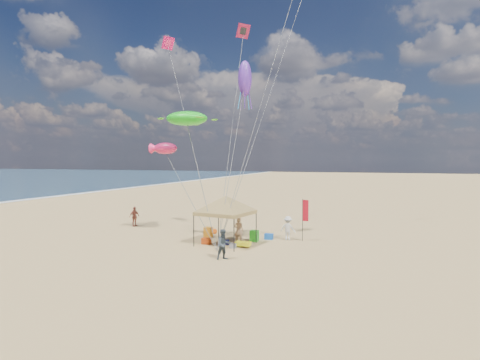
% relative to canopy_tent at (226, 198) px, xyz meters
% --- Properties ---
extents(ground, '(280.00, 280.00, 0.00)m').
position_rel_canopy_tent_xyz_m(ground, '(0.76, -2.48, -2.92)').
color(ground, tan).
rests_on(ground, ground).
extents(canopy_tent, '(5.62, 5.62, 3.51)m').
position_rel_canopy_tent_xyz_m(canopy_tent, '(0.00, 0.00, 0.00)').
color(canopy_tent, black).
rests_on(canopy_tent, ground).
extents(feather_flag, '(0.41, 0.12, 2.73)m').
position_rel_canopy_tent_xyz_m(feather_flag, '(4.43, 2.66, -1.09)').
color(feather_flag, black).
rests_on(feather_flag, ground).
extents(cooler_red, '(0.54, 0.38, 0.38)m').
position_rel_canopy_tent_xyz_m(cooler_red, '(-1.20, -0.24, -2.73)').
color(cooler_red, '#DB4911').
rests_on(cooler_red, ground).
extents(cooler_blue, '(0.54, 0.38, 0.38)m').
position_rel_canopy_tent_xyz_m(cooler_blue, '(2.10, 2.45, -2.73)').
color(cooler_blue, '#154FB0').
rests_on(cooler_blue, ground).
extents(bag_navy, '(0.69, 0.54, 0.36)m').
position_rel_canopy_tent_xyz_m(bag_navy, '(0.02, -0.25, -2.74)').
color(bag_navy, black).
rests_on(bag_navy, ground).
extents(bag_orange, '(0.54, 0.69, 0.36)m').
position_rel_canopy_tent_xyz_m(bag_orange, '(-2.15, 2.90, -2.74)').
color(bag_orange, '#E7570C').
rests_on(bag_orange, ground).
extents(chair_green, '(0.50, 0.50, 0.70)m').
position_rel_canopy_tent_xyz_m(chair_green, '(1.36, 1.60, -2.57)').
color(chair_green, '#239A1C').
rests_on(chair_green, ground).
extents(chair_yellow, '(0.50, 0.50, 0.70)m').
position_rel_canopy_tent_xyz_m(chair_yellow, '(-1.95, 1.74, -2.57)').
color(chair_yellow, orange).
rests_on(chair_yellow, ground).
extents(crate_grey, '(0.34, 0.30, 0.28)m').
position_rel_canopy_tent_xyz_m(crate_grey, '(0.79, -0.83, -2.78)').
color(crate_grey, gray).
rests_on(crate_grey, ground).
extents(beach_cart, '(0.90, 0.50, 0.24)m').
position_rel_canopy_tent_xyz_m(beach_cart, '(1.25, -0.31, -2.72)').
color(beach_cart, '#FFFA1C').
rests_on(beach_cart, ground).
extents(person_near_a, '(0.62, 0.43, 1.64)m').
position_rel_canopy_tent_xyz_m(person_near_a, '(0.65, 0.60, -2.10)').
color(person_near_a, '#9F7B5B').
rests_on(person_near_a, ground).
extents(person_near_b, '(0.99, 0.98, 1.61)m').
position_rel_canopy_tent_xyz_m(person_near_b, '(1.28, -3.53, -2.12)').
color(person_near_b, '#333E45').
rests_on(person_near_b, ground).
extents(person_near_c, '(1.07, 0.69, 1.57)m').
position_rel_canopy_tent_xyz_m(person_near_c, '(3.34, 2.63, -2.14)').
color(person_near_c, beige).
rests_on(person_near_c, ground).
extents(person_far_a, '(0.66, 0.98, 1.55)m').
position_rel_canopy_tent_xyz_m(person_far_a, '(-9.30, 4.00, -2.15)').
color(person_far_a, '#B25A44').
rests_on(person_far_a, ground).
extents(turtle_kite, '(2.95, 2.44, 0.93)m').
position_rel_canopy_tent_xyz_m(turtle_kite, '(-3.02, 0.78, 5.02)').
color(turtle_kite, '#19C91C').
rests_on(turtle_kite, ground).
extents(fish_kite, '(1.84, 1.04, 0.79)m').
position_rel_canopy_tent_xyz_m(fish_kite, '(-5.06, 1.54, 3.11)').
color(fish_kite, '#FF2469').
rests_on(fish_kite, ground).
extents(squid_kite, '(1.11, 1.11, 2.43)m').
position_rel_canopy_tent_xyz_m(squid_kite, '(0.17, 3.18, 7.83)').
color(squid_kite, '#5E2AA7').
rests_on(squid_kite, ground).
extents(stunt_kite_pink, '(0.90, 1.12, 0.94)m').
position_rel_canopy_tent_xyz_m(stunt_kite_pink, '(-7.78, 6.89, 11.92)').
color(stunt_kite_pink, '#E71164').
rests_on(stunt_kite_pink, ground).
extents(stunt_kite_red, '(1.14, 1.23, 1.07)m').
position_rel_canopy_tent_xyz_m(stunt_kite_red, '(-2.10, 9.47, 13.08)').
color(stunt_kite_red, '#A6173D').
rests_on(stunt_kite_red, ground).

